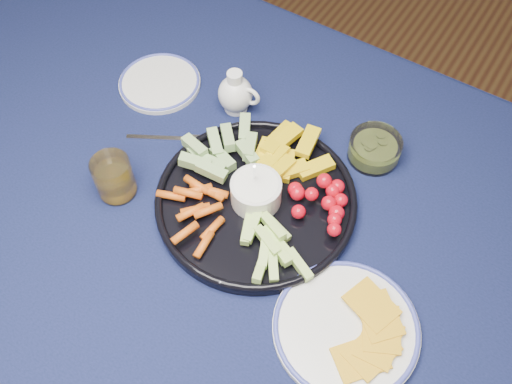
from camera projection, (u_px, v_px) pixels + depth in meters
The scene contains 8 objects.
dining_table at pixel (210, 206), 1.20m from camera, with size 1.67×1.07×0.75m.
crudite_platter at pixel (255, 197), 1.08m from camera, with size 0.38×0.38×0.12m.
creamer_pitcher at pixel (236, 94), 1.20m from camera, with size 0.09×0.07×0.10m.
pickle_bowl at pixel (374, 149), 1.14m from camera, with size 0.10×0.10×0.05m.
cheese_plate at pixel (346, 327), 0.94m from camera, with size 0.25×0.25×0.03m.
juice_tumbler at pixel (114, 179), 1.08m from camera, with size 0.07×0.07×0.09m.
fork_left at pixel (175, 139), 1.18m from camera, with size 0.16×0.10×0.00m.
side_plate_extra at pixel (160, 82), 1.27m from camera, with size 0.18×0.18×0.01m.
Camera 1 is at (0.43, -0.49, 1.66)m, focal length 40.00 mm.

